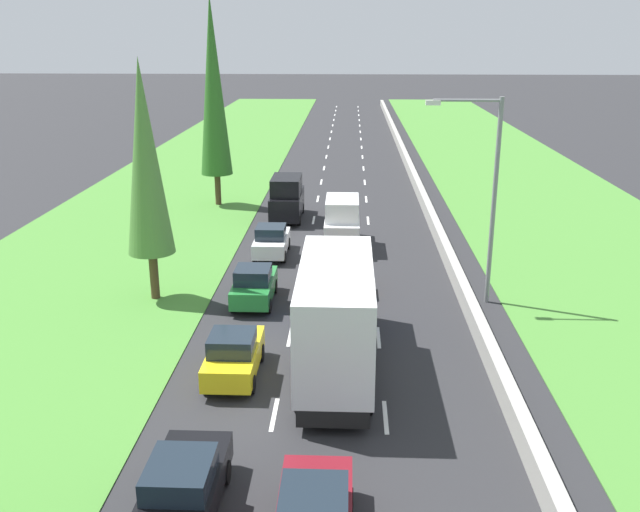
% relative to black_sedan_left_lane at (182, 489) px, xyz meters
% --- Properties ---
extents(ground_plane, '(300.00, 300.00, 0.00)m').
position_rel_black_sedan_left_lane_xyz_m(ground_plane, '(3.48, 43.95, -0.81)').
color(ground_plane, '#28282B').
rests_on(ground_plane, ground).
extents(grass_verge_left, '(14.00, 140.00, 0.04)m').
position_rel_black_sedan_left_lane_xyz_m(grass_verge_left, '(-9.17, 43.95, -0.79)').
color(grass_verge_left, '#478433').
rests_on(grass_verge_left, ground).
extents(grass_verge_right, '(14.00, 140.00, 0.04)m').
position_rel_black_sedan_left_lane_xyz_m(grass_verge_right, '(17.83, 43.95, -0.79)').
color(grass_verge_right, '#478433').
rests_on(grass_verge_right, ground).
extents(median_barrier, '(0.44, 120.00, 0.85)m').
position_rel_black_sedan_left_lane_xyz_m(median_barrier, '(9.18, 43.95, -0.39)').
color(median_barrier, '#9E9B93').
rests_on(median_barrier, ground).
extents(lane_markings, '(3.64, 116.00, 0.01)m').
position_rel_black_sedan_left_lane_xyz_m(lane_markings, '(3.48, 43.95, -0.81)').
color(lane_markings, white).
rests_on(lane_markings, ground).
extents(black_sedan_left_lane, '(1.82, 4.50, 1.64)m').
position_rel_black_sedan_left_lane_xyz_m(black_sedan_left_lane, '(0.00, 0.00, 0.00)').
color(black_sedan_left_lane, black).
rests_on(black_sedan_left_lane, ground).
extents(white_box_truck_centre_lane, '(2.46, 9.40, 4.18)m').
position_rel_black_sedan_left_lane_xyz_m(white_box_truck_centre_lane, '(3.61, 8.22, 1.37)').
color(white_box_truck_centre_lane, black).
rests_on(white_box_truck_centre_lane, ground).
extents(yellow_hatchback_left_lane, '(1.74, 3.90, 1.72)m').
position_rel_black_sedan_left_lane_xyz_m(yellow_hatchback_left_lane, '(0.07, 7.46, 0.02)').
color(yellow_hatchback_left_lane, yellow).
rests_on(yellow_hatchback_left_lane, ground).
extents(orange_hatchback_centre_lane, '(1.74, 3.90, 1.72)m').
position_rel_black_sedan_left_lane_xyz_m(orange_hatchback_centre_lane, '(3.69, 16.24, 0.02)').
color(orange_hatchback_centre_lane, orange).
rests_on(orange_hatchback_centre_lane, ground).
extents(white_van_centre_lane, '(1.96, 4.90, 2.82)m').
position_rel_black_sedan_left_lane_xyz_m(white_van_centre_lane, '(3.63, 23.24, 0.59)').
color(white_van_centre_lane, white).
rests_on(white_van_centre_lane, ground).
extents(green_hatchback_left_lane, '(1.74, 3.90, 1.72)m').
position_rel_black_sedan_left_lane_xyz_m(green_hatchback_left_lane, '(-0.16, 14.48, 0.02)').
color(green_hatchback_left_lane, '#237A33').
rests_on(green_hatchback_left_lane, ground).
extents(white_hatchback_left_lane, '(1.74, 3.90, 1.72)m').
position_rel_black_sedan_left_lane_xyz_m(white_hatchback_left_lane, '(-0.14, 21.36, 0.02)').
color(white_hatchback_left_lane, white).
rests_on(white_hatchback_left_lane, ground).
extents(black_van_left_lane, '(1.96, 4.90, 2.82)m').
position_rel_black_sedan_left_lane_xyz_m(black_van_left_lane, '(0.01, 29.12, 0.59)').
color(black_van_left_lane, black).
rests_on(black_van_left_lane, ground).
extents(poplar_tree_second, '(2.06, 2.06, 10.60)m').
position_rel_black_sedan_left_lane_xyz_m(poplar_tree_second, '(-4.71, 14.81, 5.53)').
color(poplar_tree_second, '#4C3823').
rests_on(poplar_tree_second, ground).
extents(poplar_tree_third, '(2.15, 2.15, 14.00)m').
position_rel_black_sedan_left_lane_xyz_m(poplar_tree_third, '(-5.14, 32.87, 7.24)').
color(poplar_tree_third, '#4C3823').
rests_on(poplar_tree_third, ground).
extents(street_light_mast, '(3.20, 0.28, 9.00)m').
position_rel_black_sedan_left_lane_xyz_m(street_light_mast, '(9.85, 15.03, 4.42)').
color(street_light_mast, gray).
rests_on(street_light_mast, ground).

